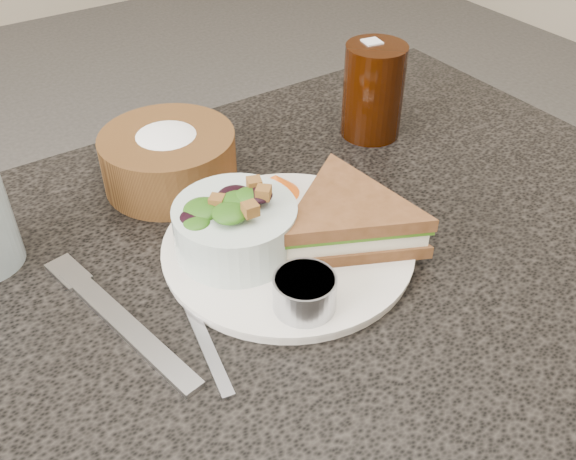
% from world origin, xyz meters
% --- Properties ---
extents(dinner_plate, '(0.27, 0.27, 0.01)m').
position_xyz_m(dinner_plate, '(0.01, 0.02, 0.76)').
color(dinner_plate, silver).
rests_on(dinner_plate, dining_table).
extents(sandwich, '(0.25, 0.25, 0.05)m').
position_xyz_m(sandwich, '(0.07, -0.01, 0.79)').
color(sandwich, brown).
rests_on(sandwich, dinner_plate).
extents(salad_bowl, '(0.17, 0.17, 0.07)m').
position_xyz_m(salad_bowl, '(-0.04, 0.04, 0.80)').
color(salad_bowl, silver).
rests_on(salad_bowl, dinner_plate).
extents(dressing_ramekin, '(0.08, 0.08, 0.04)m').
position_xyz_m(dressing_ramekin, '(-0.03, -0.07, 0.78)').
color(dressing_ramekin, '#A7AAB1').
rests_on(dressing_ramekin, dinner_plate).
extents(orange_wedge, '(0.08, 0.08, 0.03)m').
position_xyz_m(orange_wedge, '(0.05, 0.10, 0.77)').
color(orange_wedge, '#FF6113').
rests_on(orange_wedge, dinner_plate).
extents(fork, '(0.06, 0.21, 0.01)m').
position_xyz_m(fork, '(-0.18, 0.01, 0.75)').
color(fork, '#B2B2B4').
rests_on(fork, dining_table).
extents(knife, '(0.04, 0.18, 0.00)m').
position_xyz_m(knife, '(-0.12, -0.03, 0.75)').
color(knife, '#A5A8AF').
rests_on(knife, dining_table).
extents(bread_basket, '(0.19, 0.19, 0.09)m').
position_xyz_m(bread_basket, '(-0.03, 0.21, 0.80)').
color(bread_basket, brown).
rests_on(bread_basket, dining_table).
extents(cola_glass, '(0.10, 0.10, 0.14)m').
position_xyz_m(cola_glass, '(0.25, 0.16, 0.82)').
color(cola_glass, black).
rests_on(cola_glass, dining_table).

